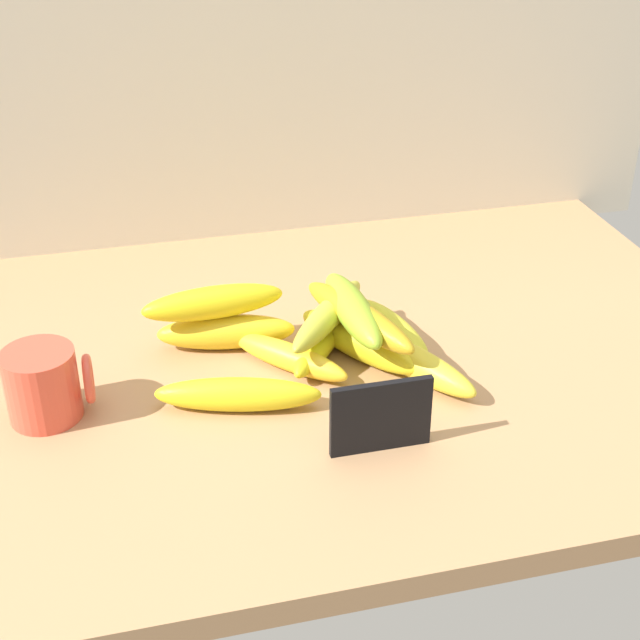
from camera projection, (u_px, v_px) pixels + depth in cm
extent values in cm
cube|color=tan|center=(321.00, 366.00, 115.76)|extent=(110.00, 76.00, 3.00)
cube|color=beige|center=(255.00, 24.00, 131.70)|extent=(130.00, 2.00, 70.00)
cube|color=black|center=(381.00, 417.00, 96.90)|extent=(11.00, 0.80, 8.40)
cube|color=olive|center=(378.00, 442.00, 99.53)|extent=(9.90, 1.20, 0.60)
cylinder|color=#DF4D39|center=(42.00, 385.00, 102.11)|extent=(8.11, 8.11, 8.30)
torus|color=#DF4D39|center=(89.00, 379.00, 103.17)|extent=(1.00, 5.65, 5.65)
ellipsoid|color=yellow|center=(238.00, 394.00, 104.34)|extent=(19.33, 8.48, 3.92)
ellipsoid|color=yellow|center=(359.00, 341.00, 113.97)|extent=(13.66, 18.58, 4.34)
ellipsoid|color=yellow|center=(289.00, 357.00, 111.70)|extent=(13.74, 14.57, 3.38)
ellipsoid|color=gold|center=(391.00, 329.00, 116.88)|extent=(7.81, 16.19, 3.92)
ellipsoid|color=yellow|center=(325.00, 334.00, 115.99)|extent=(14.28, 19.03, 3.68)
ellipsoid|color=gold|center=(416.00, 363.00, 110.10)|extent=(12.08, 17.85, 3.82)
ellipsoid|color=yellow|center=(226.00, 332.00, 115.82)|extent=(17.74, 6.98, 4.38)
ellipsoid|color=#BA951B|center=(359.00, 316.00, 111.13)|extent=(11.04, 19.96, 3.74)
ellipsoid|color=yellow|center=(213.00, 302.00, 113.67)|extent=(17.85, 4.99, 4.10)
ellipsoid|color=#91B82B|center=(353.00, 310.00, 112.15)|extent=(4.98, 18.32, 4.18)
ellipsoid|color=gold|center=(328.00, 315.00, 113.11)|extent=(14.36, 16.66, 3.35)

